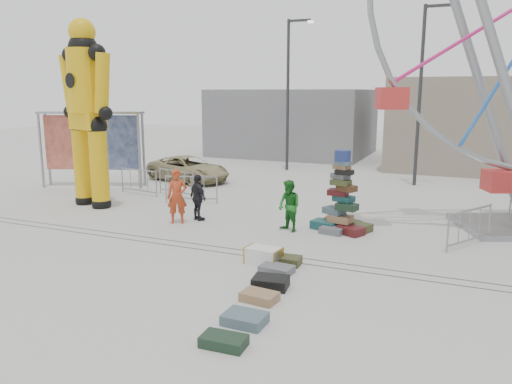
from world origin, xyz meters
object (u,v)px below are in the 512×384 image
at_px(pedestrian_green, 289,206).
at_px(parked_suv, 188,169).
at_px(barricade_dummy_a, 139,182).
at_px(pedestrian_red, 177,196).
at_px(crash_test_dummy, 87,107).
at_px(barricade_dummy_c, 191,189).
at_px(lamp_post_left, 290,88).
at_px(barricade_wheel_front, 469,227).
at_px(lamp_post_right, 423,87).
at_px(barricade_dummy_b, 176,183).
at_px(pedestrian_black, 198,198).
at_px(suitcase_tower, 341,208).
at_px(steamer_trunk, 263,256).
at_px(banner_scaffold, 91,131).

bearing_deg(pedestrian_green, parked_suv, 169.31).
bearing_deg(barricade_dummy_a, pedestrian_red, -30.58).
relative_size(crash_test_dummy, barricade_dummy_c, 3.53).
bearing_deg(crash_test_dummy, parked_suv, 98.45).
bearing_deg(crash_test_dummy, lamp_post_left, 85.04).
height_order(crash_test_dummy, barricade_dummy_c, crash_test_dummy).
distance_m(lamp_post_left, barricade_wheel_front, 15.07).
height_order(lamp_post_right, barricade_dummy_a, lamp_post_right).
xyz_separation_m(barricade_dummy_c, pedestrian_green, (4.82, -2.28, 0.25)).
bearing_deg(crash_test_dummy, barricade_dummy_b, 69.28).
distance_m(crash_test_dummy, barricade_dummy_c, 4.89).
relative_size(pedestrian_red, pedestrian_green, 1.12).
height_order(pedestrian_green, pedestrian_black, pedestrian_green).
bearing_deg(suitcase_tower, crash_test_dummy, -159.93).
bearing_deg(parked_suv, lamp_post_left, -16.14).
relative_size(barricade_dummy_b, pedestrian_black, 1.28).
height_order(barricade_dummy_c, pedestrian_black, pedestrian_black).
xyz_separation_m(crash_test_dummy, pedestrian_red, (4.34, -0.93, -2.82)).
distance_m(crash_test_dummy, barricade_dummy_b, 4.66).
bearing_deg(barricade_dummy_c, lamp_post_right, 24.74).
xyz_separation_m(barricade_dummy_c, parked_suv, (-2.62, 4.20, 0.05)).
relative_size(lamp_post_left, barricade_wheel_front, 4.00).
height_order(steamer_trunk, barricade_dummy_c, barricade_dummy_c).
bearing_deg(barricade_dummy_b, parked_suv, 128.10).
bearing_deg(pedestrian_green, lamp_post_right, 103.89).
bearing_deg(barricade_dummy_c, lamp_post_left, 66.62).
height_order(crash_test_dummy, pedestrian_red, crash_test_dummy).
height_order(steamer_trunk, pedestrian_black, pedestrian_black).
bearing_deg(pedestrian_red, lamp_post_left, 63.96).
bearing_deg(parked_suv, suitcase_tower, -106.59).
xyz_separation_m(banner_scaffold, barricade_dummy_c, (5.85, -1.29, -2.00)).
xyz_separation_m(crash_test_dummy, barricade_dummy_b, (1.95, 2.80, -3.17)).
distance_m(lamp_post_right, steamer_trunk, 13.69).
height_order(banner_scaffold, pedestrian_red, banner_scaffold).
height_order(lamp_post_left, steamer_trunk, lamp_post_left).
xyz_separation_m(lamp_post_right, barricade_dummy_b, (-8.96, -6.46, -3.93)).
relative_size(barricade_dummy_b, barricade_dummy_c, 1.00).
relative_size(lamp_post_right, pedestrian_red, 4.46).
bearing_deg(lamp_post_right, parked_suv, -162.68).
bearing_deg(lamp_post_right, barricade_dummy_b, -144.18).
bearing_deg(steamer_trunk, barricade_wheel_front, 43.06).
height_order(pedestrian_red, pedestrian_black, pedestrian_red).
relative_size(pedestrian_red, pedestrian_black, 1.14).
bearing_deg(suitcase_tower, barricade_dummy_b, 179.98).
xyz_separation_m(suitcase_tower, crash_test_dummy, (-9.51, -0.31, 3.01)).
distance_m(steamer_trunk, pedestrian_red, 4.91).
relative_size(lamp_post_right, parked_suv, 1.84).
xyz_separation_m(crash_test_dummy, barricade_dummy_c, (3.23, 1.85, -3.17)).
xyz_separation_m(lamp_post_left, pedestrian_red, (0.43, -12.19, -3.59)).
relative_size(barricade_wheel_front, pedestrian_red, 1.12).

